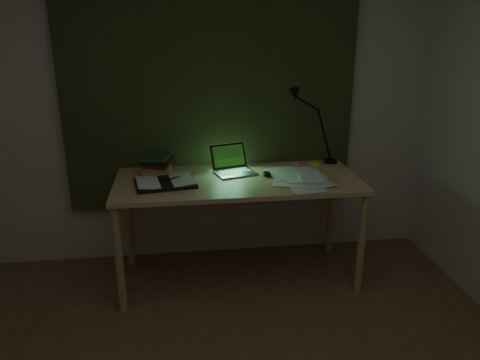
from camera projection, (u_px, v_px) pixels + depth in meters
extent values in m
cube|color=beige|center=(211.00, 104.00, 3.58)|extent=(3.50, 0.00, 2.50)
cube|color=#272E17|center=(210.00, 78.00, 3.48)|extent=(2.20, 0.06, 2.00)
ellipsoid|color=black|center=(266.00, 174.00, 3.36)|extent=(0.07, 0.10, 0.04)
cube|color=yellow|center=(314.00, 163.00, 3.65)|extent=(0.10, 0.10, 0.02)
cube|color=#FB6181|center=(302.00, 164.00, 3.62)|extent=(0.09, 0.09, 0.02)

